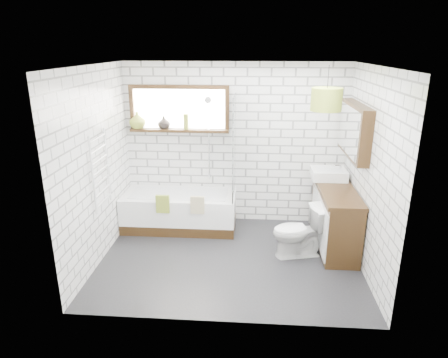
# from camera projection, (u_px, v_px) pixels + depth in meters

# --- Properties ---
(floor) EXTENTS (3.40, 2.60, 0.01)m
(floor) POSITION_uv_depth(u_px,v_px,m) (229.00, 258.00, 5.37)
(floor) COLOR black
(floor) RESTS_ON ground
(ceiling) EXTENTS (3.40, 2.60, 0.01)m
(ceiling) POSITION_uv_depth(u_px,v_px,m) (230.00, 65.00, 4.57)
(ceiling) COLOR white
(ceiling) RESTS_ON ground
(wall_back) EXTENTS (3.40, 0.01, 2.50)m
(wall_back) POSITION_uv_depth(u_px,v_px,m) (235.00, 145.00, 6.20)
(wall_back) COLOR white
(wall_back) RESTS_ON ground
(wall_front) EXTENTS (3.40, 0.01, 2.50)m
(wall_front) POSITION_uv_depth(u_px,v_px,m) (221.00, 211.00, 3.74)
(wall_front) COLOR white
(wall_front) RESTS_ON ground
(wall_left) EXTENTS (0.01, 2.60, 2.50)m
(wall_left) POSITION_uv_depth(u_px,v_px,m) (97.00, 167.00, 5.09)
(wall_left) COLOR white
(wall_left) RESTS_ON ground
(wall_right) EXTENTS (0.01, 2.60, 2.50)m
(wall_right) POSITION_uv_depth(u_px,v_px,m) (370.00, 173.00, 4.85)
(wall_right) COLOR white
(wall_right) RESTS_ON ground
(window) EXTENTS (1.52, 0.16, 0.68)m
(window) POSITION_uv_depth(u_px,v_px,m) (179.00, 109.00, 6.05)
(window) COLOR black
(window) RESTS_ON wall_back
(towel_radiator) EXTENTS (0.06, 0.52, 1.00)m
(towel_radiator) POSITION_uv_depth(u_px,v_px,m) (100.00, 170.00, 5.10)
(towel_radiator) COLOR white
(towel_radiator) RESTS_ON wall_left
(mirror_cabinet) EXTENTS (0.16, 1.20, 0.70)m
(mirror_cabinet) POSITION_uv_depth(u_px,v_px,m) (354.00, 130.00, 5.29)
(mirror_cabinet) COLOR black
(mirror_cabinet) RESTS_ON wall_right
(shower_riser) EXTENTS (0.02, 0.02, 1.30)m
(shower_riser) POSITION_uv_depth(u_px,v_px,m) (209.00, 139.00, 6.16)
(shower_riser) COLOR silver
(shower_riser) RESTS_ON wall_back
(bathtub) EXTENTS (1.72, 0.76, 0.56)m
(bathtub) POSITION_uv_depth(u_px,v_px,m) (180.00, 210.00, 6.21)
(bathtub) COLOR white
(bathtub) RESTS_ON floor
(shower_screen) EXTENTS (0.02, 0.72, 1.50)m
(shower_screen) POSITION_uv_depth(u_px,v_px,m) (234.00, 147.00, 5.82)
(shower_screen) COLOR white
(shower_screen) RESTS_ON bathtub
(towel_green) EXTENTS (0.20, 0.05, 0.27)m
(towel_green) POSITION_uv_depth(u_px,v_px,m) (163.00, 204.00, 5.78)
(towel_green) COLOR olive
(towel_green) RESTS_ON bathtub
(towel_beige) EXTENTS (0.20, 0.05, 0.26)m
(towel_beige) POSITION_uv_depth(u_px,v_px,m) (197.00, 205.00, 5.74)
(towel_beige) COLOR #C2B386
(towel_beige) RESTS_ON bathtub
(vanity) EXTENTS (0.48, 1.49, 0.86)m
(vanity) POSITION_uv_depth(u_px,v_px,m) (335.00, 216.00, 5.64)
(vanity) COLOR black
(vanity) RESTS_ON floor
(basin) EXTENTS (0.50, 0.43, 0.14)m
(basin) POSITION_uv_depth(u_px,v_px,m) (328.00, 174.00, 5.86)
(basin) COLOR white
(basin) RESTS_ON vanity
(tap) EXTENTS (0.03, 0.03, 0.16)m
(tap) POSITION_uv_depth(u_px,v_px,m) (340.00, 170.00, 5.83)
(tap) COLOR silver
(tap) RESTS_ON vanity
(toilet) EXTENTS (0.55, 0.77, 0.71)m
(toilet) POSITION_uv_depth(u_px,v_px,m) (299.00, 232.00, 5.34)
(toilet) COLOR white
(toilet) RESTS_ON floor
(vase_olive) EXTENTS (0.32, 0.32, 0.26)m
(vase_olive) POSITION_uv_depth(u_px,v_px,m) (137.00, 121.00, 6.12)
(vase_olive) COLOR olive
(vase_olive) RESTS_ON window
(vase_dark) EXTENTS (0.23, 0.23, 0.20)m
(vase_dark) POSITION_uv_depth(u_px,v_px,m) (164.00, 124.00, 6.10)
(vase_dark) COLOR black
(vase_dark) RESTS_ON window
(bottle) EXTENTS (0.09, 0.09, 0.23)m
(bottle) POSITION_uv_depth(u_px,v_px,m) (186.00, 123.00, 6.07)
(bottle) COLOR olive
(bottle) RESTS_ON window
(pendant) EXTENTS (0.37, 0.37, 0.27)m
(pendant) POSITION_uv_depth(u_px,v_px,m) (326.00, 99.00, 4.82)
(pendant) COLOR olive
(pendant) RESTS_ON ceiling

